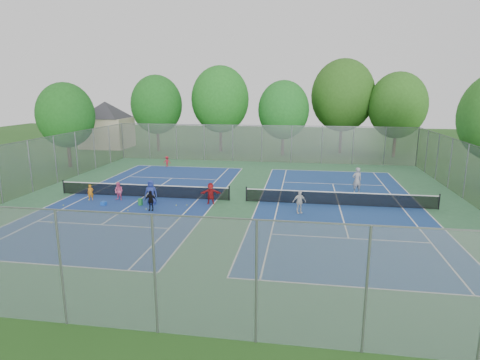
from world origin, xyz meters
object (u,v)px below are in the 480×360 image
Objects in this scene: ball_hopper at (140,202)px; instructor at (357,180)px; net_right at (339,199)px; net_left at (144,191)px; ball_crate at (104,203)px.

instructor is at bearing 21.02° from ball_hopper.
net_right is 26.94× the size of ball_hopper.
net_left reaches higher than ball_crate.
ball_crate is at bearing -171.08° from ball_hopper.
net_right is 6.42× the size of instructor.
ball_hopper is at bearing -73.64° from net_left.
ball_hopper is at bearing 4.38° from instructor.
ball_crate is 0.66× the size of ball_hopper.
instructor is (14.92, 5.73, 0.76)m from ball_hopper.
instructor is (1.56, 3.58, 0.55)m from net_right.
instructor reaches higher than ball_hopper.
net_left is 6.42× the size of instructor.
net_left is 26.94× the size of ball_hopper.
instructor reaches higher than ball_crate.
net_right is (14.00, 0.00, 0.00)m from net_left.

